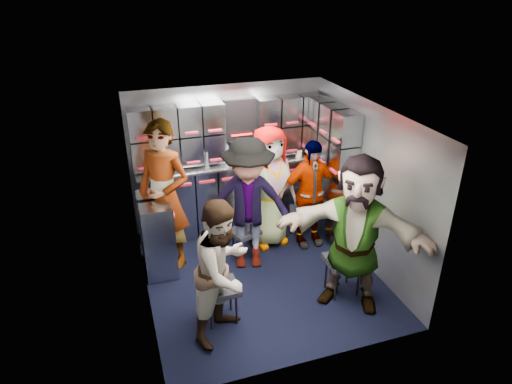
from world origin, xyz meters
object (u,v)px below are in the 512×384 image
object	(u,v)px
jump_seat_center	(264,210)
attendant_arc_e	(355,234)
jump_seat_mid_right	(303,213)
attendant_arc_d	(309,194)
jump_seat_near_right	(343,262)
attendant_arc_b	(248,205)
attendant_arc_a	(223,270)
jump_seat_mid_left	(244,233)
attendant_standing	(164,196)
jump_seat_near_left	(220,290)
attendant_arc_c	(269,187)

from	to	relation	value
jump_seat_center	attendant_arc_e	size ratio (longest dim) A/B	0.25
jump_seat_mid_right	attendant_arc_d	xyz separation A→B (m)	(0.00, -0.18, 0.39)
jump_seat_near_right	attendant_arc_e	xyz separation A→B (m)	(0.00, -0.18, 0.49)
jump_seat_center	attendant_arc_b	distance (m)	0.89
jump_seat_near_right	jump_seat_mid_right	bearing A→B (deg)	87.45
attendant_arc_a	jump_seat_mid_left	bearing A→B (deg)	23.95
attendant_standing	jump_seat_mid_left	bearing A→B (deg)	28.62
attendant_arc_d	attendant_arc_e	xyz separation A→B (m)	(-0.06, -1.32, 0.15)
jump_seat_mid_left	attendant_arc_e	xyz separation A→B (m)	(0.88, -1.25, 0.55)
jump_seat_near_right	attendant_arc_b	size ratio (longest dim) A/B	0.27
jump_seat_near_left	jump_seat_near_right	world-z (taller)	jump_seat_near_right
attendant_arc_e	attendant_arc_d	bearing A→B (deg)	125.29
attendant_arc_d	attendant_arc_b	bearing A→B (deg)	-165.11
jump_seat_mid_right	attendant_arc_b	world-z (taller)	attendant_arc_b
jump_seat_mid_left	jump_seat_center	world-z (taller)	jump_seat_center
jump_seat_mid_right	attendant_standing	bearing A→B (deg)	-178.42
jump_seat_near_left	jump_seat_mid_right	world-z (taller)	jump_seat_near_left
attendant_standing	attendant_arc_a	distance (m)	1.53
attendant_standing	attendant_arc_b	size ratio (longest dim) A/B	1.11
jump_seat_mid_right	attendant_arc_c	world-z (taller)	attendant_arc_c
jump_seat_center	attendant_standing	size ratio (longest dim) A/B	0.24
jump_seat_near_right	attendant_arc_d	distance (m)	1.19
jump_seat_mid_left	attendant_standing	bearing A→B (deg)	168.73
attendant_standing	attendant_arc_a	bearing A→B (deg)	-36.06
jump_seat_mid_right	attendant_arc_a	size ratio (longest dim) A/B	0.29
jump_seat_near_left	attendant_arc_d	xyz separation A→B (m)	(1.54, 1.16, 0.36)
jump_seat_mid_left	attendant_arc_a	distance (m)	1.47
attendant_standing	attendant_arc_b	world-z (taller)	attendant_standing
jump_seat_center	jump_seat_mid_right	world-z (taller)	jump_seat_center
attendant_arc_d	attendant_arc_a	bearing A→B (deg)	-138.83
attendant_arc_c	attendant_arc_d	xyz separation A→B (m)	(0.51, -0.21, -0.09)
attendant_arc_a	jump_seat_mid_right	bearing A→B (deg)	3.86
jump_seat_near_right	attendant_arc_e	size ratio (longest dim) A/B	0.26
attendant_standing	attendant_arc_a	size ratio (longest dim) A/B	1.24
attendant_arc_c	jump_seat_near_right	bearing A→B (deg)	-82.89
attendant_arc_b	attendant_arc_c	world-z (taller)	attendant_arc_b
jump_seat_mid_left	jump_seat_mid_right	size ratio (longest dim) A/B	0.98
attendant_arc_d	attendant_standing	bearing A→B (deg)	176.40
jump_seat_mid_left	attendant_standing	size ratio (longest dim) A/B	0.23
jump_seat_near_left	attendant_arc_e	xyz separation A→B (m)	(1.49, -0.16, 0.51)
jump_seat_mid_left	attendant_arc_e	distance (m)	1.63
jump_seat_center	attendant_arc_e	bearing A→B (deg)	-75.18
jump_seat_near_right	attendant_arc_a	world-z (taller)	attendant_arc_a
jump_seat_mid_right	attendant_arc_a	distance (m)	2.20
jump_seat_center	attendant_standing	xyz separation A→B (m)	(-1.40, -0.26, 0.56)
jump_seat_center	jump_seat_near_left	bearing A→B (deg)	-123.81
jump_seat_mid_right	attendant_arc_a	bearing A→B (deg)	-135.44
jump_seat_near_left	attendant_standing	distance (m)	1.45
jump_seat_mid_right	attendant_arc_e	world-z (taller)	attendant_arc_e
jump_seat_center	jump_seat_near_right	size ratio (longest dim) A/B	0.98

